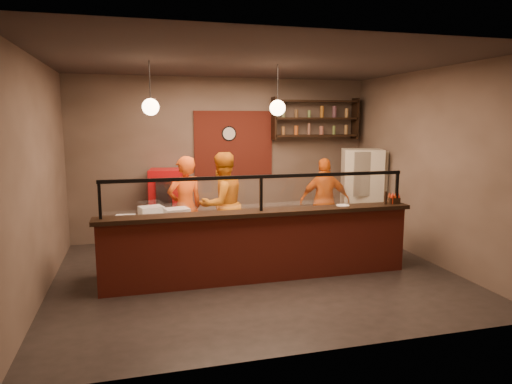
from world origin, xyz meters
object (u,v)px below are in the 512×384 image
object	(u,v)px
cook_right	(325,201)
pizza_dough	(317,210)
wall_clock	(229,134)
cook_left	(185,207)
pepper_mill	(386,198)
condiment_caddy	(394,200)
fridge	(361,194)
red_cooler	(167,207)
cook_mid	(222,204)

from	to	relation	value
cook_right	pizza_dough	xyz separation A→B (m)	(-0.64, -1.18, 0.08)
wall_clock	cook_left	distance (m)	2.03
pizza_dough	pepper_mill	distance (m)	1.10
condiment_caddy	pizza_dough	bearing A→B (deg)	155.01
fridge	pepper_mill	bearing A→B (deg)	-87.93
cook_right	red_cooler	size ratio (longest dim) A/B	1.14
cook_mid	fridge	bearing A→B (deg)	163.56
wall_clock	pepper_mill	bearing A→B (deg)	-55.10
cook_mid	red_cooler	bearing A→B (deg)	-73.32
pizza_dough	condiment_caddy	distance (m)	1.21
cook_left	cook_right	distance (m)	2.70
cook_right	fridge	bearing A→B (deg)	-160.95
cook_left	cook_right	size ratio (longest dim) A/B	1.07
cook_mid	cook_right	distance (m)	2.08
cook_left	pizza_dough	bearing A→B (deg)	135.43
wall_clock	red_cooler	xyz separation A→B (m)	(-1.28, -0.31, -1.37)
fridge	condiment_caddy	distance (m)	1.88
cook_left	condiment_caddy	xyz separation A→B (m)	(3.14, -1.48, 0.22)
cook_mid	wall_clock	bearing A→B (deg)	-131.70
cook_left	fridge	distance (m)	3.55
wall_clock	condiment_caddy	distance (m)	3.58
fridge	cook_mid	bearing A→B (deg)	-152.78
cook_mid	cook_right	bearing A→B (deg)	163.00
cook_left	fridge	world-z (taller)	fridge
red_cooler	pizza_dough	world-z (taller)	red_cooler
cook_mid	cook_right	world-z (taller)	cook_mid
wall_clock	fridge	bearing A→B (deg)	-19.73
cook_mid	red_cooler	distance (m)	1.34
red_cooler	cook_left	bearing A→B (deg)	-66.47
pepper_mill	wall_clock	bearing A→B (deg)	124.90
cook_mid	condiment_caddy	size ratio (longest dim) A/B	11.06
wall_clock	pizza_dough	bearing A→B (deg)	-65.39
cook_right	condiment_caddy	xyz separation A→B (m)	(0.45, -1.68, 0.28)
cook_mid	fridge	distance (m)	2.93
cook_left	pepper_mill	world-z (taller)	cook_left
wall_clock	fridge	distance (m)	2.91
cook_right	red_cooler	world-z (taller)	cook_right
red_cooler	fridge	bearing A→B (deg)	0.10
cook_right	red_cooler	xyz separation A→B (m)	(-2.94, 0.73, -0.10)
fridge	pepper_mill	distance (m)	1.97
fridge	condiment_caddy	world-z (taller)	fridge
cook_left	red_cooler	distance (m)	0.98
wall_clock	fridge	world-z (taller)	wall_clock
cook_right	pepper_mill	world-z (taller)	cook_right
wall_clock	cook_right	world-z (taller)	wall_clock
wall_clock	condiment_caddy	world-z (taller)	wall_clock
cook_mid	condiment_caddy	xyz separation A→B (m)	(2.50, -1.41, 0.19)
pizza_dough	cook_right	bearing A→B (deg)	61.41
wall_clock	condiment_caddy	xyz separation A→B (m)	(2.10, -2.72, -0.99)
pizza_dough	wall_clock	bearing A→B (deg)	114.61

